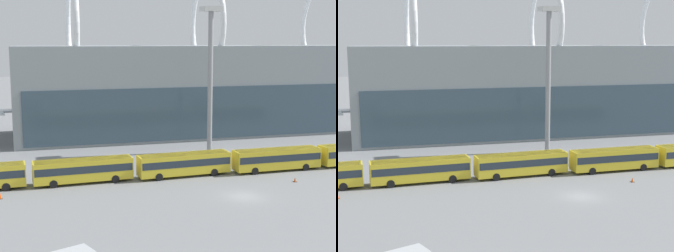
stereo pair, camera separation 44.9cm
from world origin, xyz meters
The scene contains 9 objects.
ground_plane centered at (0.00, 0.00, 0.00)m, with size 440.00×440.00×0.00m, color slate.
airliner_at_gate_far centered at (17.07, 54.03, 5.36)m, with size 39.07×37.84×13.51m.
shuttle_bus_1 centered at (-17.36, 10.81, 1.81)m, with size 12.60×3.20×3.06m.
shuttle_bus_2 centered at (-4.05, 10.61, 1.81)m, with size 12.62×3.28×3.06m.
shuttle_bus_3 centered at (9.26, 10.06, 1.81)m, with size 12.54×2.85×3.06m.
floodlight_mast centered at (4.55, 24.44, 14.91)m, with size 2.98×2.98×23.19m.
lane_stripe_1 centered at (6.15, 13.90, 0.00)m, with size 9.26×0.25×0.01m, color silver.
traffic_cone_1 centered at (-27.30, 6.56, 0.37)m, with size 0.45×0.45×0.76m.
traffic_cone_2 centered at (8.87, 4.12, 0.28)m, with size 0.46×0.46×0.58m.
Camera 1 is at (-23.80, -53.17, 17.82)m, focal length 55.00 mm.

